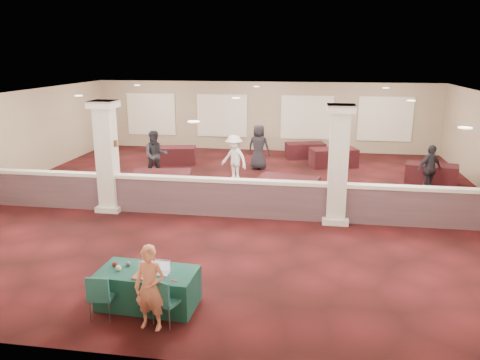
% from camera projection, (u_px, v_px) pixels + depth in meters
% --- Properties ---
extents(ground, '(16.00, 16.00, 0.00)m').
position_uv_depth(ground, '(236.00, 200.00, 14.72)').
color(ground, '#401012').
rests_on(ground, ground).
extents(wall_back, '(16.00, 0.04, 3.20)m').
position_uv_depth(wall_back, '(264.00, 116.00, 21.92)').
color(wall_back, gray).
rests_on(wall_back, ground).
extents(wall_front, '(16.00, 0.04, 3.20)m').
position_uv_depth(wall_front, '(144.00, 262.00, 6.68)').
color(wall_front, gray).
rests_on(wall_front, ground).
extents(ceiling, '(16.00, 16.00, 0.02)m').
position_uv_depth(ceiling, '(236.00, 98.00, 13.88)').
color(ceiling, white).
rests_on(ceiling, wall_back).
extents(partition_wall, '(15.60, 0.28, 1.10)m').
position_uv_depth(partition_wall, '(227.00, 197.00, 13.14)').
color(partition_wall, '#4E353C').
rests_on(partition_wall, ground).
extents(column_left, '(0.72, 0.72, 3.20)m').
position_uv_depth(column_left, '(107.00, 156.00, 13.39)').
color(column_left, silver).
rests_on(column_left, ground).
extents(column_right, '(0.72, 0.72, 3.20)m').
position_uv_depth(column_right, '(338.00, 164.00, 12.41)').
color(column_right, silver).
rests_on(column_right, ground).
extents(sconce_left, '(0.12, 0.12, 0.18)m').
position_uv_depth(sconce_left, '(97.00, 143.00, 13.33)').
color(sconce_left, brown).
rests_on(sconce_left, column_left).
extents(sconce_right, '(0.12, 0.12, 0.18)m').
position_uv_depth(sconce_right, '(115.00, 143.00, 13.25)').
color(sconce_right, brown).
rests_on(sconce_right, column_left).
extents(near_table, '(1.81, 0.97, 0.68)m').
position_uv_depth(near_table, '(148.00, 288.00, 8.52)').
color(near_table, '#0F3A31').
rests_on(near_table, ground).
extents(conf_chair_main, '(0.56, 0.56, 0.86)m').
position_uv_depth(conf_chair_main, '(164.00, 298.00, 7.85)').
color(conf_chair_main, '#1C5153').
rests_on(conf_chair_main, ground).
extents(conf_chair_side, '(0.45, 0.45, 0.84)m').
position_uv_depth(conf_chair_side, '(100.00, 293.00, 8.02)').
color(conf_chair_side, '#1C5153').
rests_on(conf_chair_side, ground).
extents(woman, '(0.56, 0.40, 1.48)m').
position_uv_depth(woman, '(150.00, 288.00, 7.70)').
color(woman, '#DC825F').
rests_on(woman, ground).
extents(far_table_front_left, '(2.01, 1.28, 0.76)m').
position_uv_depth(far_table_front_left, '(162.00, 183.00, 15.28)').
color(far_table_front_left, black).
rests_on(far_table_front_left, ground).
extents(far_table_front_center, '(1.98, 1.28, 0.74)m').
position_uv_depth(far_table_front_center, '(289.00, 188.00, 14.66)').
color(far_table_front_center, black).
rests_on(far_table_front_center, ground).
extents(far_table_front_right, '(1.88, 1.26, 0.70)m').
position_uv_depth(far_table_front_right, '(431.00, 174.00, 16.51)').
color(far_table_front_right, black).
rests_on(far_table_front_right, ground).
extents(far_table_back_left, '(1.87, 1.17, 0.71)m').
position_uv_depth(far_table_back_left, '(174.00, 155.00, 19.50)').
color(far_table_back_left, black).
rests_on(far_table_back_left, ground).
extents(far_table_back_center, '(1.83, 1.27, 0.67)m').
position_uv_depth(far_table_back_center, '(305.00, 151.00, 20.53)').
color(far_table_back_center, black).
rests_on(far_table_back_center, ground).
extents(far_table_back_right, '(2.02, 1.42, 0.74)m').
position_uv_depth(far_table_back_right, '(333.00, 158.00, 18.97)').
color(far_table_back_right, black).
rests_on(far_table_back_right, ground).
extents(attendee_a, '(0.98, 0.78, 1.79)m').
position_uv_depth(attendee_a, '(156.00, 155.00, 16.92)').
color(attendee_a, black).
rests_on(attendee_a, ground).
extents(attendee_b, '(1.18, 0.98, 1.69)m').
position_uv_depth(attendee_b, '(234.00, 159.00, 16.64)').
color(attendee_b, silver).
rests_on(attendee_b, ground).
extents(attendee_c, '(1.05, 0.88, 1.62)m').
position_uv_depth(attendee_c, '(429.00, 169.00, 15.23)').
color(attendee_c, black).
rests_on(attendee_c, ground).
extents(attendee_d, '(0.96, 0.64, 1.79)m').
position_uv_depth(attendee_d, '(259.00, 147.00, 18.42)').
color(attendee_d, black).
rests_on(attendee_d, ground).
extents(laptop_base, '(0.32, 0.23, 0.02)m').
position_uv_depth(laptop_base, '(161.00, 273.00, 8.33)').
color(laptop_base, silver).
rests_on(laptop_base, near_table).
extents(laptop_screen, '(0.31, 0.03, 0.20)m').
position_uv_depth(laptop_screen, '(163.00, 265.00, 8.40)').
color(laptop_screen, silver).
rests_on(laptop_screen, near_table).
extents(screen_glow, '(0.28, 0.02, 0.18)m').
position_uv_depth(screen_glow, '(163.00, 266.00, 8.40)').
color(screen_glow, silver).
rests_on(screen_glow, near_table).
extents(knitting, '(0.39, 0.30, 0.03)m').
position_uv_depth(knitting, '(144.00, 276.00, 8.20)').
color(knitting, '#B3521C').
rests_on(knitting, near_table).
extents(yarn_cream, '(0.10, 0.10, 0.10)m').
position_uv_depth(yarn_cream, '(118.00, 268.00, 8.43)').
color(yarn_cream, beige).
rests_on(yarn_cream, near_table).
extents(yarn_red, '(0.09, 0.09, 0.09)m').
position_uv_depth(yarn_red, '(115.00, 264.00, 8.59)').
color(yarn_red, maroon).
rests_on(yarn_red, near_table).
extents(yarn_grey, '(0.10, 0.10, 0.10)m').
position_uv_depth(yarn_grey, '(128.00, 264.00, 8.61)').
color(yarn_grey, '#4E4D53').
rests_on(yarn_grey, near_table).
extents(scissors, '(0.11, 0.03, 0.01)m').
position_uv_depth(scissors, '(174.00, 281.00, 8.06)').
color(scissors, red).
rests_on(scissors, near_table).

